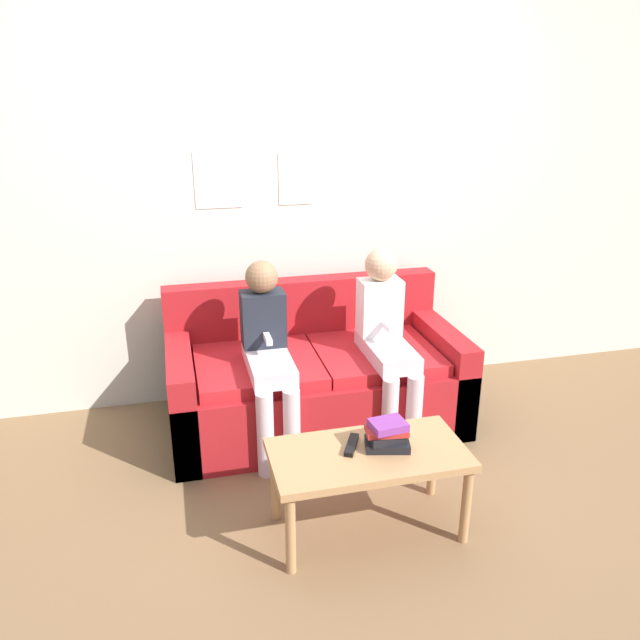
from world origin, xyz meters
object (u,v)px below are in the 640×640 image
object	(u,v)px
coffee_table	(369,462)
tv_remote	(352,445)
person_left	(268,348)
couch	(315,380)
person_right	(386,334)

from	to	relation	value
coffee_table	tv_remote	xyz separation A→B (m)	(-0.07, 0.05, 0.07)
person_left	tv_remote	size ratio (longest dim) A/B	6.19
couch	person_right	size ratio (longest dim) A/B	1.58
couch	person_right	bearing A→B (deg)	-27.75
couch	tv_remote	size ratio (longest dim) A/B	10.01
tv_remote	person_right	bearing A→B (deg)	87.41
tv_remote	couch	bearing A→B (deg)	112.80
couch	tv_remote	xyz separation A→B (m)	(-0.06, -0.98, 0.15)
coffee_table	tv_remote	distance (m)	0.11
couch	person_left	size ratio (longest dim) A/B	1.62
person_right	tv_remote	size ratio (longest dim) A/B	6.34
couch	coffee_table	world-z (taller)	couch
coffee_table	person_right	size ratio (longest dim) A/B	0.81
person_left	tv_remote	bearing A→B (deg)	-72.54
couch	coffee_table	distance (m)	1.03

